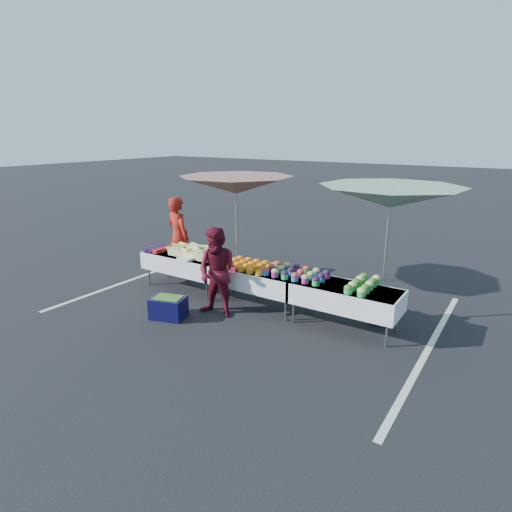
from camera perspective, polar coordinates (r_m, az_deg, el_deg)
The scene contains 17 objects.
ground at distance 8.37m, azimuth 0.00°, elevation -6.59°, with size 80.00×80.00×0.00m, color black.
stripe_left at distance 10.36m, azimuth -15.00°, elevation -2.61°, with size 0.10×5.00×0.00m, color silver.
stripe_right at distance 7.30m, azimuth 21.99°, elevation -11.42°, with size 0.10×5.00×0.00m, color silver.
table_left at distance 9.22m, azimuth -9.40°, elevation -0.79°, with size 1.86×0.81×0.75m.
table_center at distance 8.16m, azimuth 0.00°, elevation -2.81°, with size 1.86×0.81×0.75m.
table_right at distance 7.39m, azimuth 11.81°, elevation -5.23°, with size 1.86×0.81×0.75m.
berry_punnets at distance 9.61m, azimuth -12.83°, elevation 0.99°, with size 0.40×0.54×0.08m.
corn_pile at distance 9.02m, azimuth -8.10°, elevation 0.59°, with size 1.16×0.57×0.26m.
plastic_bags at distance 8.76m, azimuth -9.32°, elevation -0.38°, with size 0.30×0.25×0.05m, color white.
carrot_bowls at distance 8.17m, azimuth -0.92°, elevation -1.21°, with size 0.95×0.69×0.11m.
potato_cups at distance 7.68m, azimuth 5.32°, elevation -2.18°, with size 1.14×0.58×0.16m.
bean_baskets at distance 7.30m, azimuth 14.04°, elevation -3.66°, with size 0.36×0.86×0.15m.
vendor at distance 9.98m, azimuth -10.29°, elevation 2.51°, with size 0.68×0.44×1.86m, color #A11C12.
customer at distance 7.69m, azimuth -5.10°, elevation -2.24°, with size 0.79×0.62×1.64m, color #5C0D1D.
umbrella_left at distance 8.83m, azimuth -2.68°, elevation 9.33°, with size 2.87×2.87×2.42m.
umbrella_right at distance 7.39m, azimuth 17.50°, elevation 7.39°, with size 2.92×2.92×2.43m.
storage_bin at distance 7.94m, azimuth -11.60°, elevation -6.67°, with size 0.70×0.59×0.39m.
Camera 1 is at (4.22, -6.46, 3.23)m, focal length 30.00 mm.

